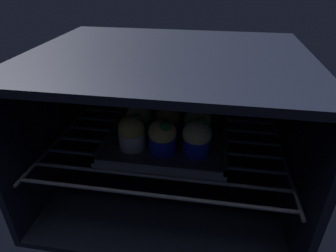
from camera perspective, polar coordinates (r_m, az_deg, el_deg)
name	(u,v)px	position (r cm, az deg, el deg)	size (l,w,h in cm)	color
oven_cavity	(170,121)	(72.97, 0.45, 0.99)	(59.00, 47.00, 37.00)	black
oven_rack	(168,141)	(71.10, -0.09, -3.04)	(54.80, 42.00, 0.80)	#444756
baking_tray	(168,136)	(71.09, 0.00, -2.00)	(28.19, 28.19, 2.20)	#4C4C51
muffin_row0_col0	(132,132)	(64.67, -7.14, -1.23)	(5.95, 5.95, 8.33)	silver
muffin_row0_col1	(164,136)	(62.46, -0.78, -2.07)	(6.08, 6.08, 8.44)	#1928B7
muffin_row0_col2	(197,137)	(62.35, 5.73, -2.24)	(6.29, 6.29, 8.69)	#1928B7
muffin_row1_col0	(139,119)	(70.00, -5.76, 1.38)	(5.89, 5.89, 8.19)	#0C8C84
muffin_row1_col1	(169,121)	(69.14, 0.17, 0.90)	(5.89, 5.89, 7.56)	#1928B7
muffin_row1_col2	(197,122)	(68.50, 5.78, 0.70)	(6.41, 6.41, 8.32)	silver
muffin_row2_col0	(147,106)	(76.57, -4.09, 4.04)	(6.43, 6.43, 7.86)	#0C8C84
muffin_row2_col1	(173,108)	(75.18, 1.09, 3.53)	(5.89, 5.89, 7.71)	#1928B7
muffin_row2_col2	(198,109)	(74.61, 5.96, 3.39)	(6.28, 6.28, 8.15)	red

